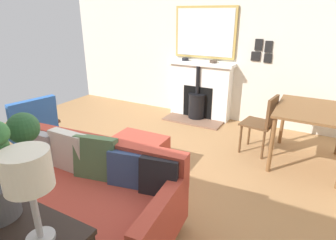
{
  "coord_description": "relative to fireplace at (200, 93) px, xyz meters",
  "views": [
    {
      "loc": [
        2.3,
        1.85,
        1.84
      ],
      "look_at": [
        -0.61,
        0.25,
        0.57
      ],
      "focal_mm": 29.81,
      "sensor_mm": 36.0,
      "label": 1
    }
  ],
  "objects": [
    {
      "name": "ground_plane",
      "position": [
        2.33,
        0.03,
        -0.47
      ],
      "size": [
        5.09,
        5.93,
        0.01
      ],
      "primitive_type": "cube",
      "color": "#A87A4C"
    },
    {
      "name": "wall_left",
      "position": [
        -0.22,
        0.03,
        0.85
      ],
      "size": [
        0.12,
        5.93,
        2.64
      ],
      "primitive_type": "cube",
      "color": "silver",
      "rests_on": "ground"
    },
    {
      "name": "fireplace",
      "position": [
        0.0,
        0.0,
        0.0
      ],
      "size": [
        0.64,
        1.19,
        1.03
      ],
      "color": "brown",
      "rests_on": "ground"
    },
    {
      "name": "mirror_over_mantel",
      "position": [
        -0.13,
        -0.0,
        1.06
      ],
      "size": [
        0.04,
        1.12,
        0.87
      ],
      "color": "tan"
    },
    {
      "name": "mantel_bowl_near",
      "position": [
        -0.04,
        -0.32,
        0.6
      ],
      "size": [
        0.13,
        0.13,
        0.05
      ],
      "color": "black",
      "rests_on": "fireplace"
    },
    {
      "name": "mantel_bowl_far",
      "position": [
        -0.04,
        0.22,
        0.59
      ],
      "size": [
        0.13,
        0.13,
        0.05
      ],
      "color": "#47382D",
      "rests_on": "fireplace"
    },
    {
      "name": "sofa",
      "position": [
        3.16,
        0.2,
        -0.12
      ],
      "size": [
        1.04,
        1.82,
        0.8
      ],
      "color": "#B2B2B7",
      "rests_on": "ground"
    },
    {
      "name": "ottoman",
      "position": [
        2.14,
        0.04,
        -0.22
      ],
      "size": [
        0.68,
        0.68,
        0.39
      ],
      "color": "#B2B2B7",
      "rests_on": "ground"
    },
    {
      "name": "armchair_accent",
      "position": [
        2.49,
        -1.39,
        -0.01
      ],
      "size": [
        0.77,
        0.69,
        0.83
      ],
      "color": "brown",
      "rests_on": "ground"
    },
    {
      "name": "table_lamp_far_end",
      "position": [
        3.98,
        0.8,
        0.7
      ],
      "size": [
        0.22,
        0.22,
        0.49
      ],
      "color": "#B2B2B7",
      "rests_on": "console_table"
    },
    {
      "name": "dining_table",
      "position": [
        0.92,
        1.89,
        0.19
      ],
      "size": [
        1.03,
        0.85,
        0.75
      ],
      "color": "brown",
      "rests_on": "ground"
    },
    {
      "name": "dining_chair_near_fireplace",
      "position": [
        0.93,
        1.33,
        0.03
      ],
      "size": [
        0.45,
        0.45,
        0.83
      ],
      "color": "brown",
      "rests_on": "ground"
    },
    {
      "name": "photo_gallery_row",
      "position": [
        -0.14,
        1.0,
        0.8
      ],
      "size": [
        0.02,
        0.33,
        0.36
      ],
      "color": "black"
    }
  ]
}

